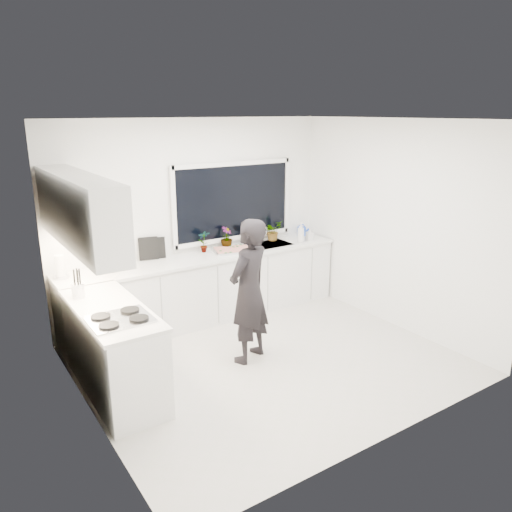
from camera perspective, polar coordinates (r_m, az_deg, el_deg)
floor at (r=5.91m, az=1.40°, el=-11.92°), size 4.00×3.50×0.02m
wall_back at (r=6.88m, az=-7.00°, el=4.13°), size 4.00×0.02×2.70m
wall_left at (r=4.60m, az=-19.46°, el=-2.88°), size 0.02×3.50×2.70m
wall_right at (r=6.73m, az=15.65°, el=3.38°), size 0.02×3.50×2.70m
ceiling at (r=5.21m, az=1.62°, el=15.45°), size 4.00×3.50×0.02m
window at (r=7.09m, az=-2.58°, el=6.25°), size 1.80×0.02×1.00m
base_cabinets_back at (r=6.86m, az=-5.56°, el=-3.77°), size 3.92×0.58×0.88m
base_cabinets_left at (r=5.34m, az=-15.94°, el=-10.46°), size 0.58×1.60×0.88m
countertop_back at (r=6.71m, az=-5.63°, el=-0.10°), size 3.94×0.62×0.04m
countertop_left at (r=5.15m, az=-16.34°, el=-5.88°), size 0.62×1.60×0.04m
upper_cabinets at (r=5.19m, az=-19.63°, el=4.95°), size 0.34×2.10×0.70m
sink at (r=7.26m, az=1.66°, el=1.00°), size 0.58×0.42×0.14m
faucet at (r=7.38m, az=0.77°, el=2.54°), size 0.03×0.03×0.22m
stovetop at (r=4.82m, az=-15.31°, el=-6.90°), size 0.56×0.48×0.03m
person at (r=5.62m, az=-0.81°, el=-4.06°), size 0.71×0.60×1.67m
pizza_tray at (r=6.87m, az=-2.70°, el=0.65°), size 0.60×0.51×0.03m
pizza at (r=6.86m, az=-2.70°, el=0.79°), size 0.55×0.46×0.01m
watering_can at (r=7.77m, az=5.22°, el=2.83°), size 0.16×0.16×0.13m
paper_towel_roll at (r=6.17m, az=-21.48°, el=-1.22°), size 0.11×0.11×0.26m
knife_block at (r=6.35m, az=-16.25°, el=-0.42°), size 0.15×0.12×0.22m
utensil_crock at (r=5.48m, az=-19.66°, el=-3.71°), size 0.16×0.16×0.16m
picture_frame_large at (r=6.64m, az=-11.27°, el=0.92°), size 0.22×0.08×0.28m
picture_frame_small at (r=6.60m, az=-12.20°, el=0.85°), size 0.25×0.08×0.30m
herb_plants at (r=7.19m, az=-0.82°, el=2.48°), size 1.39×0.27×0.31m
soap_bottles at (r=7.38m, az=5.43°, el=2.64°), size 0.28×0.12×0.29m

